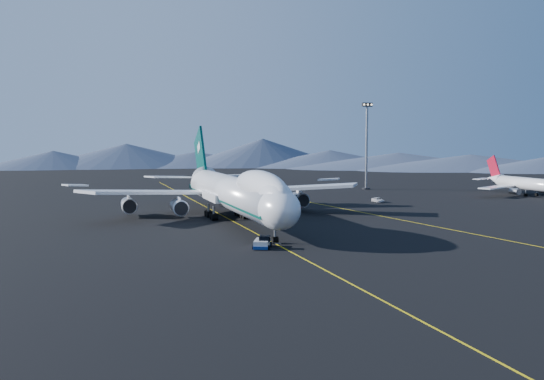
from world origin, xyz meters
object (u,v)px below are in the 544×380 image
object	(u,v)px
pushback_tug	(262,244)
floodlight_mast	(367,146)
second_jet	(532,184)
boeing_747	(233,192)
service_van	(378,200)

from	to	relation	value
pushback_tug	floodlight_mast	world-z (taller)	floodlight_mast
second_jet	boeing_747	bearing A→B (deg)	-149.33
pushback_tug	second_jet	bearing A→B (deg)	53.00
second_jet	service_van	xyz separation A→B (m)	(-48.66, -0.62, -2.77)
pushback_tug	floodlight_mast	distance (m)	108.97
service_van	floodlight_mast	bearing A→B (deg)	71.02
boeing_747	floodlight_mast	distance (m)	83.88
boeing_747	second_jet	xyz separation A→B (m)	(92.60, 23.43, -2.44)
pushback_tug	second_jet	distance (m)	109.33
boeing_747	second_jet	distance (m)	95.55
second_jet	floodlight_mast	size ratio (longest dim) A/B	1.42
boeing_747	floodlight_mast	bearing A→B (deg)	45.10
boeing_747	service_van	distance (m)	49.78
floodlight_mast	pushback_tug	bearing A→B (deg)	-124.93
service_van	boeing_747	bearing A→B (deg)	-149.14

